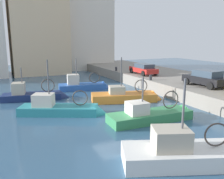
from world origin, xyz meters
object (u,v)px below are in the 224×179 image
(fishing_boat_navy, at_px, (36,98))
(parked_car_red, at_px, (144,69))
(fishing_boat_blue, at_px, (85,88))
(mooring_bollard_mid, at_px, (116,69))
(fishing_boat_white, at_px, (190,160))
(fishing_boat_teal, at_px, (63,112))
(mooring_bollard_south, at_px, (151,77))
(fishing_boat_green, at_px, (155,119))
(fishing_boat_orange, at_px, (128,100))
(parked_car_black, at_px, (206,78))

(fishing_boat_navy, relative_size, parked_car_red, 1.51)
(fishing_boat_blue, distance_m, mooring_bollard_mid, 7.29)
(fishing_boat_blue, height_order, fishing_boat_navy, fishing_boat_blue)
(parked_car_red, bearing_deg, fishing_boat_white, -116.93)
(fishing_boat_teal, bearing_deg, fishing_boat_blue, 59.80)
(parked_car_red, xyz_separation_m, mooring_bollard_south, (-1.57, -3.76, -0.40))
(fishing_boat_green, distance_m, parked_car_red, 13.50)
(fishing_boat_orange, relative_size, parked_car_black, 1.65)
(fishing_boat_blue, relative_size, parked_car_black, 1.48)
(fishing_boat_white, relative_size, mooring_bollard_mid, 11.52)
(fishing_boat_green, height_order, mooring_bollard_south, fishing_boat_green)
(parked_car_red, xyz_separation_m, mooring_bollard_mid, (-1.57, 4.24, -0.40))
(fishing_boat_green, xyz_separation_m, mooring_bollard_mid, (5.08, 15.85, 1.37))
(fishing_boat_blue, distance_m, mooring_bollard_south, 7.19)
(fishing_boat_green, distance_m, fishing_boat_blue, 11.79)
(fishing_boat_blue, distance_m, fishing_boat_navy, 6.03)
(fishing_boat_green, relative_size, parked_car_red, 1.64)
(mooring_bollard_south, bearing_deg, mooring_bollard_mid, 90.00)
(fishing_boat_teal, distance_m, parked_car_black, 13.12)
(parked_car_black, xyz_separation_m, mooring_bollard_south, (-2.57, 4.95, -0.47))
(fishing_boat_white, relative_size, fishing_boat_orange, 0.95)
(mooring_bollard_mid, bearing_deg, fishing_boat_blue, -145.25)
(parked_car_black, bearing_deg, parked_car_red, 96.49)
(fishing_boat_navy, bearing_deg, fishing_boat_green, -56.05)
(mooring_bollard_south, bearing_deg, fishing_boat_blue, 146.36)
(fishing_boat_blue, distance_m, parked_car_red, 7.66)
(fishing_boat_blue, xyz_separation_m, parked_car_black, (8.45, -8.87, 1.81))
(fishing_boat_blue, xyz_separation_m, parked_car_red, (7.46, -0.15, 1.73))
(fishing_boat_green, height_order, fishing_boat_blue, fishing_boat_blue)
(fishing_boat_orange, distance_m, mooring_bollard_mid, 11.40)
(parked_car_red, bearing_deg, parked_car_black, -83.51)
(fishing_boat_blue, height_order, mooring_bollard_south, fishing_boat_blue)
(fishing_boat_white, height_order, mooring_bollard_south, fishing_boat_white)
(fishing_boat_teal, relative_size, fishing_boat_blue, 1.08)
(fishing_boat_green, height_order, mooring_bollard_mid, fishing_boat_green)
(fishing_boat_orange, height_order, fishing_boat_navy, fishing_boat_orange)
(fishing_boat_teal, distance_m, mooring_bollard_south, 11.12)
(fishing_boat_navy, distance_m, parked_car_red, 13.34)
(mooring_bollard_south, height_order, mooring_bollard_mid, same)
(fishing_boat_white, bearing_deg, fishing_boat_teal, 108.94)
(fishing_boat_navy, xyz_separation_m, parked_car_red, (13.06, 2.09, 1.73))
(fishing_boat_white, relative_size, parked_car_red, 1.56)
(parked_car_black, bearing_deg, mooring_bollard_mid, 101.21)
(fishing_boat_green, bearing_deg, fishing_boat_teal, 142.51)
(fishing_boat_white, distance_m, fishing_boat_navy, 15.61)
(fishing_boat_orange, height_order, mooring_bollard_south, fishing_boat_orange)
(fishing_boat_green, bearing_deg, fishing_boat_orange, 80.29)
(fishing_boat_green, relative_size, fishing_boat_blue, 1.12)
(fishing_boat_navy, bearing_deg, mooring_bollard_south, -8.27)
(fishing_boat_green, distance_m, mooring_bollard_mid, 16.70)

